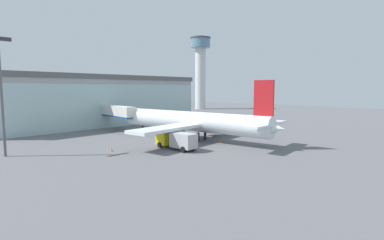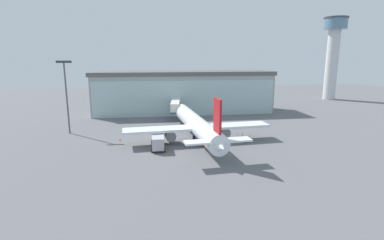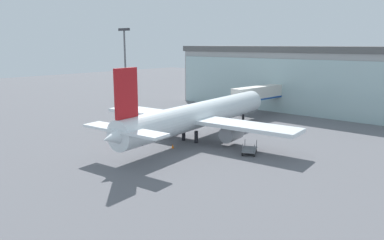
% 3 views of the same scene
% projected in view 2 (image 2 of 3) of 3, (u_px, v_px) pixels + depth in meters
% --- Properties ---
extents(ground, '(240.00, 240.00, 0.00)m').
position_uv_depth(ground, '(202.00, 146.00, 58.34)').
color(ground, slate).
extents(terminal_building, '(55.10, 14.15, 12.72)m').
position_uv_depth(terminal_building, '(183.00, 92.00, 92.82)').
color(terminal_building, '#9F9F9F').
rests_on(terminal_building, ground).
extents(jet_bridge, '(3.78, 14.69, 5.50)m').
position_uv_depth(jet_bridge, '(176.00, 105.00, 81.76)').
color(jet_bridge, silver).
rests_on(jet_bridge, ground).
extents(control_tower, '(9.09, 9.09, 32.04)m').
position_uv_depth(control_tower, '(333.00, 50.00, 118.08)').
color(control_tower, silver).
rests_on(control_tower, ground).
extents(apron_light_mast, '(3.20, 0.40, 16.26)m').
position_uv_depth(apron_light_mast, '(66.00, 90.00, 66.02)').
color(apron_light_mast, '#59595E').
rests_on(apron_light_mast, ground).
extents(airplane, '(30.17, 35.27, 10.65)m').
position_uv_depth(airplane, '(197.00, 125.00, 61.48)').
color(airplane, white).
rests_on(airplane, ground).
extents(catering_truck, '(2.54, 7.31, 2.65)m').
position_uv_depth(catering_truck, '(158.00, 141.00, 56.79)').
color(catering_truck, yellow).
rests_on(catering_truck, ground).
extents(baggage_cart, '(2.66, 3.22, 1.50)m').
position_uv_depth(baggage_cart, '(243.00, 139.00, 61.82)').
color(baggage_cart, slate).
rests_on(baggage_cart, ground).
extents(safety_cone_nose, '(0.36, 0.36, 0.55)m').
position_uv_depth(safety_cone_nose, '(205.00, 148.00, 56.50)').
color(safety_cone_nose, orange).
rests_on(safety_cone_nose, ground).
extents(safety_cone_wingtip, '(0.36, 0.36, 0.55)m').
position_uv_depth(safety_cone_wingtip, '(120.00, 140.00, 62.01)').
color(safety_cone_wingtip, orange).
rests_on(safety_cone_wingtip, ground).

